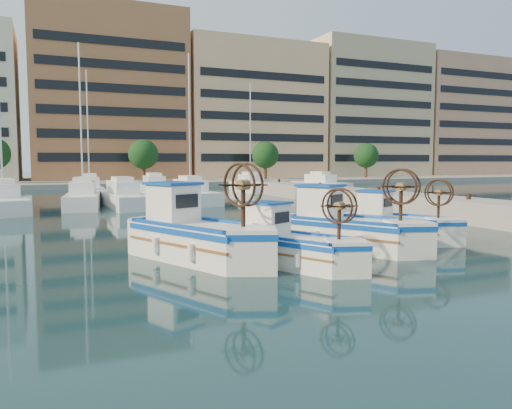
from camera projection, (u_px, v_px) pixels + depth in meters
name	position (u px, v px, depth m)	size (l,w,h in m)	color
ground	(316.00, 259.00, 16.84)	(300.00, 300.00, 0.00)	#193C41
quay	(442.00, 207.00, 29.18)	(3.00, 60.00, 1.20)	gray
waterfront	(162.00, 112.00, 79.11)	(180.00, 40.00, 25.60)	gray
hill_east	(510.00, 171.00, 172.20)	(160.00, 160.00, 50.00)	slate
yacht_marina	(119.00, 194.00, 41.40)	(42.25, 22.02, 11.50)	white
fishing_boat_a	(196.00, 233.00, 16.59)	(3.93, 5.39, 3.25)	white
fishing_boat_b	(291.00, 244.00, 15.65)	(3.21, 4.16, 2.51)	white
fishing_boat_c	(346.00, 227.00, 18.59)	(3.98, 5.02, 3.04)	white
fishing_boat_d	(396.00, 223.00, 20.83)	(3.27, 4.30, 2.59)	white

